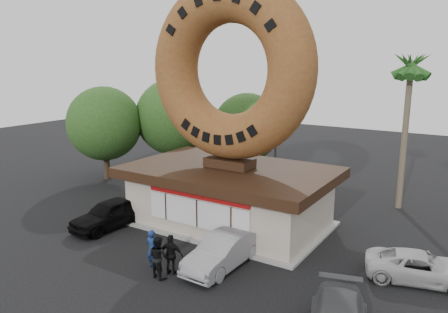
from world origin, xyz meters
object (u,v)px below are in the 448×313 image
street_lamp (278,122)px  person_left (152,249)px  car_silver (223,251)px  car_white (421,267)px  person_center (158,257)px  giant_donut (230,70)px  car_black (110,214)px  donut_shop (229,194)px  person_right (171,255)px

street_lamp → person_left: street_lamp is taller
car_silver → car_white: size_ratio=1.01×
person_center → car_white: person_center is taller
giant_donut → street_lamp: bearing=100.5°
car_black → car_white: bearing=15.1°
car_silver → donut_shop: bearing=119.9°
street_lamp → person_left: (1.73, -16.32, -3.60)m
street_lamp → car_silver: bearing=-73.4°
person_left → person_right: 1.12m
person_left → car_white: (10.28, 5.05, -0.26)m
person_right → giant_donut: bearing=-98.7°
giant_donut → person_right: bearing=-81.1°
car_black → car_white: 15.72m
person_left → car_silver: (2.62, 1.70, -0.14)m
street_lamp → person_right: street_lamp is taller
donut_shop → car_black: 6.70m
giant_donut → car_white: bearing=-7.1°
donut_shop → car_white: 10.30m
person_left → car_white: size_ratio=0.40×
giant_donut → person_left: bearing=-91.1°
giant_donut → car_white: size_ratio=2.14×
donut_shop → person_right: 6.49m
person_left → car_silver: bearing=-146.6°
street_lamp → car_white: (12.02, -11.27, -3.87)m
donut_shop → person_right: (0.99, -6.36, -0.87)m
person_center → car_silver: 2.89m
donut_shop → car_silver: bearing=-61.5°
person_left → person_right: person_right is taller
person_center → car_black: 6.70m
donut_shop → car_black: bearing=-143.5°
car_white → donut_shop: bearing=68.2°
person_left → car_black: bearing=-24.0°
donut_shop → street_lamp: 10.54m
car_white → car_silver: bearing=98.9°
person_left → car_white: person_left is taller
donut_shop → car_white: (10.16, -1.25, -1.15)m
giant_donut → street_lamp: giant_donut is taller
street_lamp → car_black: size_ratio=1.75×
car_white → car_black: bearing=85.1°
person_center → donut_shop: bearing=-76.5°
giant_donut → person_center: giant_donut is taller
giant_donut → car_black: bearing=-143.4°
car_black → person_right: bearing=-15.7°
person_center → person_right: size_ratio=1.03×
donut_shop → person_left: size_ratio=6.36×
car_silver → car_white: 8.37m
street_lamp → car_silver: (4.35, -14.62, -3.74)m
person_left → person_center: (0.82, -0.56, 0.04)m
person_right → car_silver: person_right is taller
person_left → person_center: 1.00m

